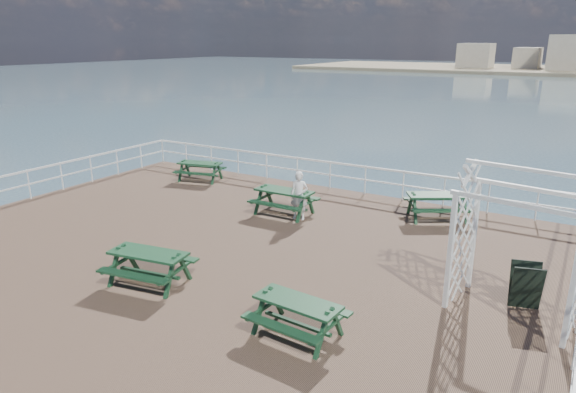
{
  "coord_description": "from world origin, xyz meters",
  "views": [
    {
      "loc": [
        8.51,
        -10.64,
        5.59
      ],
      "look_at": [
        0.99,
        1.98,
        1.1
      ],
      "focal_mm": 32.0,
      "sensor_mm": 36.0,
      "label": 1
    }
  ],
  "objects_px": {
    "picnic_table_a": "(200,167)",
    "picnic_table_e": "(297,310)",
    "trellis_arbor": "(519,252)",
    "picnic_table_d": "(149,261)",
    "picnic_table_b": "(284,197)",
    "picnic_table_c": "(438,201)",
    "person": "(299,196)"
  },
  "relations": [
    {
      "from": "picnic_table_b",
      "to": "picnic_table_e",
      "type": "bearing_deg",
      "value": -57.1
    },
    {
      "from": "picnic_table_c",
      "to": "picnic_table_d",
      "type": "xyz_separation_m",
      "value": [
        -4.64,
        -8.18,
        -0.02
      ]
    },
    {
      "from": "picnic_table_a",
      "to": "person",
      "type": "distance_m",
      "value": 6.27
    },
    {
      "from": "picnic_table_c",
      "to": "trellis_arbor",
      "type": "xyz_separation_m",
      "value": [
        3.02,
        -5.3,
        0.82
      ]
    },
    {
      "from": "picnic_table_a",
      "to": "trellis_arbor",
      "type": "bearing_deg",
      "value": -36.06
    },
    {
      "from": "picnic_table_c",
      "to": "picnic_table_e",
      "type": "bearing_deg",
      "value": -124.47
    },
    {
      "from": "picnic_table_b",
      "to": "picnic_table_a",
      "type": "bearing_deg",
      "value": 159.68
    },
    {
      "from": "picnic_table_b",
      "to": "picnic_table_d",
      "type": "relative_size",
      "value": 0.93
    },
    {
      "from": "picnic_table_a",
      "to": "picnic_table_e",
      "type": "distance_m",
      "value": 12.3
    },
    {
      "from": "picnic_table_b",
      "to": "picnic_table_d",
      "type": "xyz_separation_m",
      "value": [
        -0.11,
        -6.03,
        -0.02
      ]
    },
    {
      "from": "picnic_table_a",
      "to": "picnic_table_c",
      "type": "height_order",
      "value": "picnic_table_c"
    },
    {
      "from": "picnic_table_b",
      "to": "picnic_table_c",
      "type": "xyz_separation_m",
      "value": [
        4.52,
        2.15,
        -0.0
      ]
    },
    {
      "from": "picnic_table_e",
      "to": "person",
      "type": "relative_size",
      "value": 1.16
    },
    {
      "from": "picnic_table_d",
      "to": "trellis_arbor",
      "type": "xyz_separation_m",
      "value": [
        7.66,
        2.88,
        0.84
      ]
    },
    {
      "from": "trellis_arbor",
      "to": "picnic_table_d",
      "type": "bearing_deg",
      "value": -149.57
    },
    {
      "from": "trellis_arbor",
      "to": "person",
      "type": "bearing_deg",
      "value": 166.51
    },
    {
      "from": "picnic_table_d",
      "to": "trellis_arbor",
      "type": "height_order",
      "value": "trellis_arbor"
    },
    {
      "from": "picnic_table_c",
      "to": "trellis_arbor",
      "type": "bearing_deg",
      "value": -91.48
    },
    {
      "from": "picnic_table_a",
      "to": "picnic_table_d",
      "type": "height_order",
      "value": "picnic_table_d"
    },
    {
      "from": "trellis_arbor",
      "to": "person",
      "type": "height_order",
      "value": "trellis_arbor"
    },
    {
      "from": "picnic_table_d",
      "to": "picnic_table_e",
      "type": "relative_size",
      "value": 1.14
    },
    {
      "from": "picnic_table_a",
      "to": "picnic_table_e",
      "type": "height_order",
      "value": "picnic_table_a"
    },
    {
      "from": "picnic_table_b",
      "to": "person",
      "type": "xyz_separation_m",
      "value": [
        0.68,
        -0.19,
        0.19
      ]
    },
    {
      "from": "picnic_table_a",
      "to": "picnic_table_b",
      "type": "relative_size",
      "value": 1.07
    },
    {
      "from": "picnic_table_b",
      "to": "picnic_table_e",
      "type": "xyz_separation_m",
      "value": [
        4.04,
        -6.18,
        -0.06
      ]
    },
    {
      "from": "person",
      "to": "picnic_table_a",
      "type": "bearing_deg",
      "value": 143.95
    },
    {
      "from": "picnic_table_c",
      "to": "picnic_table_d",
      "type": "distance_m",
      "value": 9.4
    },
    {
      "from": "picnic_table_e",
      "to": "picnic_table_a",
      "type": "bearing_deg",
      "value": 142.94
    },
    {
      "from": "picnic_table_b",
      "to": "person",
      "type": "bearing_deg",
      "value": -16.11
    },
    {
      "from": "picnic_table_a",
      "to": "trellis_arbor",
      "type": "relative_size",
      "value": 0.65
    },
    {
      "from": "picnic_table_b",
      "to": "picnic_table_c",
      "type": "distance_m",
      "value": 5.01
    },
    {
      "from": "picnic_table_a",
      "to": "picnic_table_d",
      "type": "distance_m",
      "value": 9.44
    }
  ]
}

